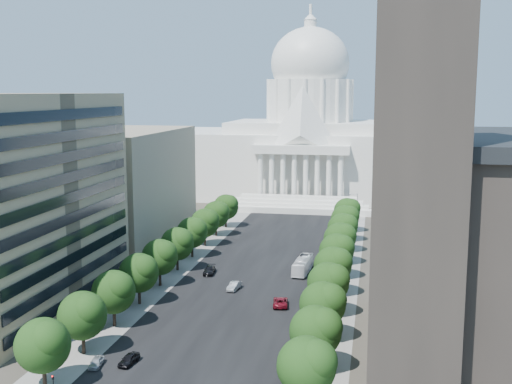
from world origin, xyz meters
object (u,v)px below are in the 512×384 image
Objects in this scene: car_red at (280,302)px; car_dark_b at (209,271)px; car_silver at (234,286)px; city_bus at (303,265)px; car_dark_a at (129,359)px; car_parked at (96,362)px.

car_red is 26.41m from car_dark_b.
city_bus is (12.39, 15.47, 0.89)m from car_silver.
car_red is at bearing -49.99° from car_dark_b.
car_parked is at bearing -152.11° from car_dark_a.
car_silver is 0.40× the size of city_bus.
car_dark_b is 0.46× the size of city_bus.
car_dark_b reaches higher than car_parked.
car_silver is at bearing 65.67° from car_parked.
car_silver is 13.02m from car_dark_b.
city_bus reaches higher than car_dark_b.
car_dark_a is 0.76× the size of car_red.
car_red is (10.85, -8.23, 0.01)m from car_silver.
car_red reaches higher than car_silver.
car_dark_b is at bearing 77.74° from car_parked.
city_bus reaches higher than car_silver.
car_silver is at bearing -44.82° from car_red.
city_bus is (24.34, 55.63, 1.01)m from car_parked.
car_dark_b is at bearing 97.84° from car_dark_a.
car_parked is 0.33× the size of city_bus.
car_silver reaches higher than car_dark_a.
car_dark_b is 50.62m from car_parked.
city_bus is at bearing 58.61° from car_parked.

